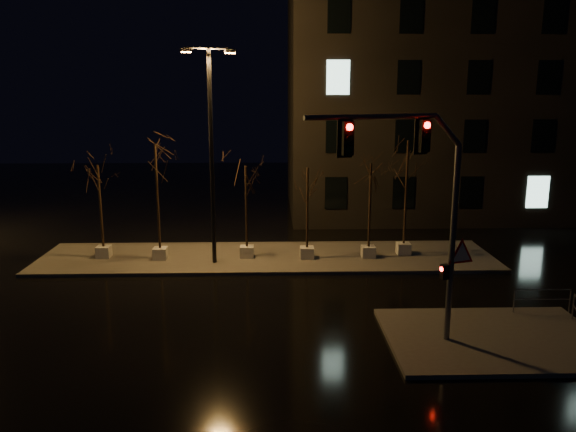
{
  "coord_description": "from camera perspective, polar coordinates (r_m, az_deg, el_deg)",
  "views": [
    {
      "loc": [
        0.29,
        -20.36,
        7.93
      ],
      "look_at": [
        0.93,
        3.01,
        2.8
      ],
      "focal_mm": 35.0,
      "sensor_mm": 36.0,
      "label": 1
    }
  ],
  "objects": [
    {
      "name": "tree_2",
      "position": [
        26.57,
        -4.3,
        3.0
      ],
      "size": [
        1.8,
        1.8,
        4.57
      ],
      "color": "beige",
      "rests_on": "median"
    },
    {
      "name": "ground",
      "position": [
        21.85,
        -2.26,
        -8.91
      ],
      "size": [
        90.0,
        90.0,
        0.0
      ],
      "primitive_type": "plane",
      "color": "black",
      "rests_on": "ground"
    },
    {
      "name": "streetlight_main",
      "position": [
        25.63,
        -7.81,
        7.42
      ],
      "size": [
        2.38,
        1.02,
        9.74
      ],
      "rotation": [
        0.0,
        0.0,
        0.32
      ],
      "color": "black",
      "rests_on": "median"
    },
    {
      "name": "tree_4",
      "position": [
        26.76,
        8.37,
        3.14
      ],
      "size": [
        1.8,
        1.8,
        4.67
      ],
      "color": "beige",
      "rests_on": "median"
    },
    {
      "name": "tree_3",
      "position": [
        26.36,
        1.99,
        2.86
      ],
      "size": [
        1.8,
        1.8,
        4.51
      ],
      "color": "beige",
      "rests_on": "median"
    },
    {
      "name": "guard_rail_a",
      "position": [
        22.4,
        24.43,
        -7.52
      ],
      "size": [
        2.06,
        0.1,
        0.89
      ],
      "rotation": [
        0.0,
        0.0,
        -0.03
      ],
      "color": "slate",
      "rests_on": "sidewalk_corner"
    },
    {
      "name": "tree_1",
      "position": [
        26.81,
        -13.25,
        4.51
      ],
      "size": [
        1.8,
        1.8,
        5.62
      ],
      "color": "beige",
      "rests_on": "median"
    },
    {
      "name": "tree_0",
      "position": [
        27.95,
        -18.65,
        2.92
      ],
      "size": [
        1.8,
        1.8,
        4.62
      ],
      "color": "beige",
      "rests_on": "median"
    },
    {
      "name": "median",
      "position": [
        27.51,
        -2.12,
        -4.23
      ],
      "size": [
        22.0,
        5.0,
        0.15
      ],
      "primitive_type": "cube",
      "color": "#4A4642",
      "rests_on": "ground"
    },
    {
      "name": "sidewalk_corner",
      "position": [
        19.95,
        20.18,
        -11.62
      ],
      "size": [
        7.0,
        5.0,
        0.15
      ],
      "primitive_type": "cube",
      "color": "#4A4642",
      "rests_on": "ground"
    },
    {
      "name": "traffic_signal_mast",
      "position": [
        17.21,
        13.58,
        1.84
      ],
      "size": [
        5.61,
        2.03,
        7.21
      ],
      "rotation": [
        0.0,
        0.0,
        0.34
      ],
      "color": "slate",
      "rests_on": "sidewalk_corner"
    },
    {
      "name": "building",
      "position": [
        40.74,
        18.45,
        11.15
      ],
      "size": [
        25.0,
        12.0,
        15.0
      ],
      "primitive_type": "cube",
      "color": "black",
      "rests_on": "ground"
    },
    {
      "name": "tree_5",
      "position": [
        27.54,
        12.01,
        4.96
      ],
      "size": [
        1.8,
        1.8,
        5.74
      ],
      "color": "beige",
      "rests_on": "median"
    }
  ]
}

